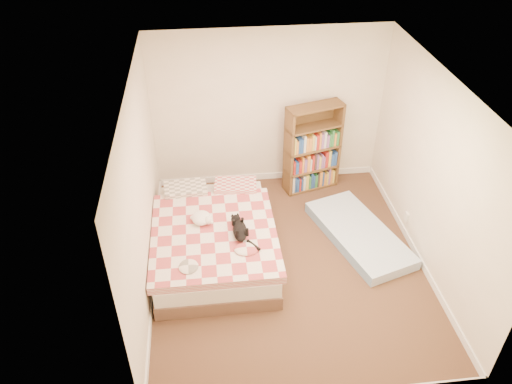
{
  "coord_description": "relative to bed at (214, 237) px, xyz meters",
  "views": [
    {
      "loc": [
        -0.96,
        -4.73,
        4.64
      ],
      "look_at": [
        -0.38,
        0.3,
        0.97
      ],
      "focal_mm": 35.0,
      "sensor_mm": 36.0,
      "label": 1
    }
  ],
  "objects": [
    {
      "name": "black_cat",
      "position": [
        0.33,
        -0.25,
        0.32
      ],
      "size": [
        0.26,
        0.67,
        0.15
      ],
      "rotation": [
        0.0,
        0.0,
        0.16
      ],
      "color": "black",
      "rests_on": "bed"
    },
    {
      "name": "bed",
      "position": [
        0.0,
        0.0,
        0.0
      ],
      "size": [
        1.59,
        2.16,
        0.58
      ],
      "rotation": [
        0.0,
        0.0,
        0.0
      ],
      "color": "brown",
      "rests_on": "room"
    },
    {
      "name": "room",
      "position": [
        0.94,
        -0.32,
        0.93
      ],
      "size": [
        3.51,
        4.01,
        2.51
      ],
      "color": "#482E1F",
      "rests_on": "ground"
    },
    {
      "name": "bookshelf",
      "position": [
        1.59,
        1.41,
        0.27
      ],
      "size": [
        0.93,
        0.51,
        1.43
      ],
      "rotation": [
        0.0,
        0.0,
        0.28
      ],
      "color": "#4F3B1B",
      "rests_on": "room"
    },
    {
      "name": "white_dog",
      "position": [
        -0.14,
        0.02,
        0.32
      ],
      "size": [
        0.29,
        0.3,
        0.13
      ],
      "rotation": [
        0.0,
        0.0,
        0.12
      ],
      "color": "white",
      "rests_on": "bed"
    },
    {
      "name": "floor_mattress",
      "position": [
        2.01,
        0.05,
        -0.19
      ],
      "size": [
        1.26,
        1.86,
        0.15
      ],
      "primitive_type": "cube",
      "rotation": [
        0.0,
        0.0,
        0.31
      ],
      "color": "#7AA2CC",
      "rests_on": "room"
    }
  ]
}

